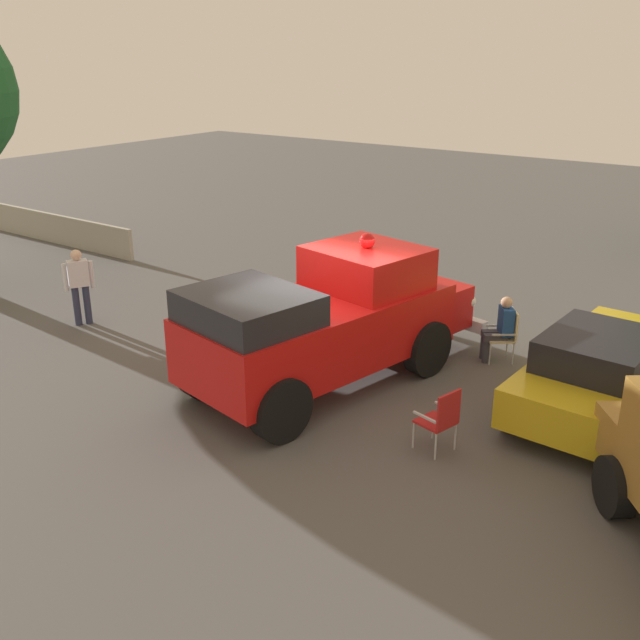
# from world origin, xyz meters

# --- Properties ---
(ground_plane) EXTENTS (60.00, 60.00, 0.00)m
(ground_plane) POSITION_xyz_m (0.00, 0.00, 0.00)
(ground_plane) COLOR #514F4C
(vintage_fire_truck) EXTENTS (3.39, 6.26, 2.59)m
(vintage_fire_truck) POSITION_xyz_m (0.15, 0.24, 1.20)
(vintage_fire_truck) COLOR black
(vintage_fire_truck) RESTS_ON ground
(classic_hot_rod) EXTENTS (2.12, 4.46, 1.46)m
(classic_hot_rod) POSITION_xyz_m (4.43, 1.89, 0.75)
(classic_hot_rod) COLOR black
(classic_hot_rod) RESTS_ON ground
(lawn_chair_near_truck) EXTENTS (0.69, 0.69, 1.02)m
(lawn_chair_near_truck) POSITION_xyz_m (2.37, 2.97, 0.59)
(lawn_chair_near_truck) COLOR #B7BABF
(lawn_chair_near_truck) RESTS_ON ground
(lawn_chair_by_car) EXTENTS (0.60, 0.61, 1.02)m
(lawn_chair_by_car) POSITION_xyz_m (2.89, -0.82, 0.59)
(lawn_chair_by_car) COLOR #B7BABF
(lawn_chair_by_car) RESTS_ON ground
(spectator_seated) EXTENTS (0.65, 0.62, 1.29)m
(spectator_seated) POSITION_xyz_m (2.27, 2.89, 0.70)
(spectator_seated) COLOR #383842
(spectator_seated) RESTS_ON ground
(spectator_standing) EXTENTS (0.44, 0.60, 1.68)m
(spectator_standing) POSITION_xyz_m (-5.87, -0.47, 0.96)
(spectator_standing) COLOR #2D334C
(spectator_standing) RESTS_ON ground
(background_fence) EXTENTS (9.41, 0.12, 0.90)m
(background_fence) POSITION_xyz_m (-13.59, 3.52, 0.45)
(background_fence) COLOR #A8A393
(background_fence) RESTS_ON ground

